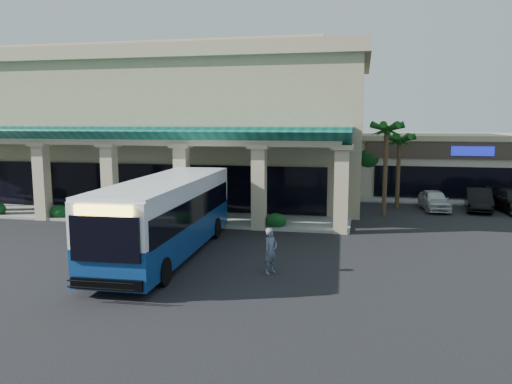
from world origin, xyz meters
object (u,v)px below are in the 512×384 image
(transit_bus, at_px, (167,218))
(car_silver, at_px, (434,200))
(car_white, at_px, (479,200))
(pedestrian, at_px, (271,251))

(transit_bus, bearing_deg, car_silver, 45.46)
(car_silver, relative_size, car_white, 0.90)
(car_silver, bearing_deg, pedestrian, -122.05)
(pedestrian, distance_m, car_silver, 18.25)
(car_silver, distance_m, car_white, 2.97)
(pedestrian, bearing_deg, transit_bus, 102.17)
(transit_bus, xyz_separation_m, pedestrian, (5.02, -1.68, -0.82))
(transit_bus, relative_size, car_white, 2.75)
(transit_bus, height_order, car_white, transit_bus)
(car_silver, height_order, car_white, car_white)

